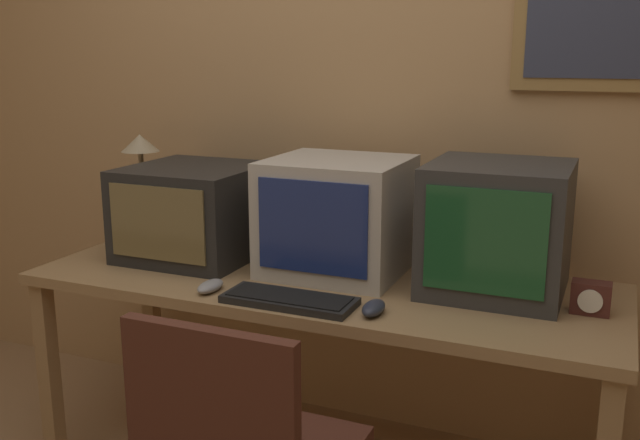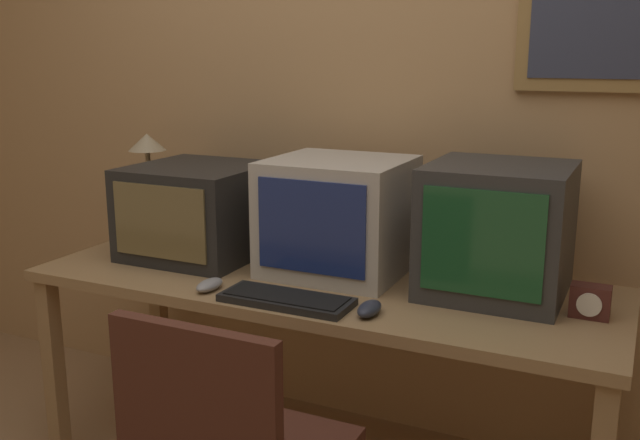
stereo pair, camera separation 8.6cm
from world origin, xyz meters
name	(u,v)px [view 2 (the right image)]	position (x,y,z in m)	size (l,w,h in m)	color
wall_back	(377,90)	(0.01, 1.47, 1.30)	(8.00, 0.08, 2.60)	tan
desk	(320,300)	(0.00, 1.01, 0.64)	(1.92, 0.69, 0.71)	#99754C
monitor_left	(199,210)	(-0.53, 1.09, 0.88)	(0.45, 0.46, 0.33)	black
monitor_center	(338,216)	(0.02, 1.12, 0.91)	(0.44, 0.43, 0.38)	#B7B2A8
monitor_right	(497,230)	(0.54, 1.12, 0.91)	(0.42, 0.43, 0.40)	#333333
keyboard_main	(287,299)	(0.01, 0.75, 0.73)	(0.40, 0.16, 0.03)	black
mouse_near_keyboard	(369,309)	(0.27, 0.77, 0.73)	(0.06, 0.12, 0.04)	#282D3D
mouse_far_corner	(210,285)	(-0.27, 0.76, 0.73)	(0.06, 0.12, 0.03)	gray
desk_clock	(590,301)	(0.83, 1.02, 0.76)	(0.11, 0.07, 0.09)	#4C231E
desk_lamp	(148,156)	(-0.85, 1.22, 1.04)	(0.15, 0.15, 0.42)	tan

